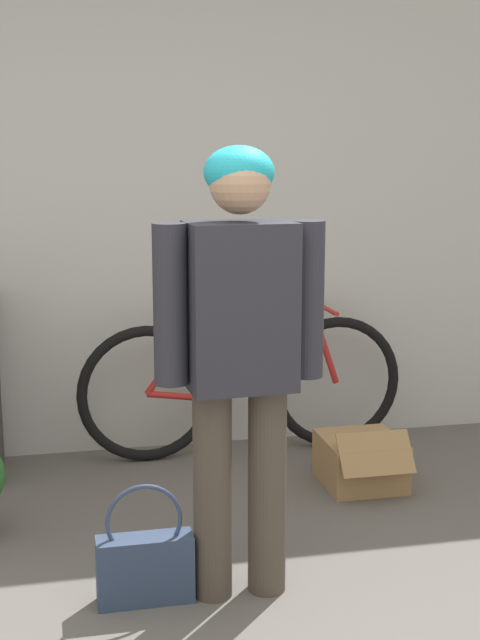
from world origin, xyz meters
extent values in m
cube|color=silver|center=(0.00, 2.53, 1.30)|extent=(8.00, 0.06, 2.60)
cube|color=white|center=(0.55, 2.49, 0.35)|extent=(0.08, 0.01, 0.12)
cylinder|color=#4C4238|center=(0.17, 0.82, 0.39)|extent=(0.14, 0.14, 0.78)
cylinder|color=#4C4238|center=(0.37, 0.82, 0.39)|extent=(0.14, 0.14, 0.78)
cube|color=#2D2D38|center=(0.27, 0.82, 1.07)|extent=(0.38, 0.26, 0.58)
cylinder|color=#2D2D38|center=(0.03, 0.82, 1.08)|extent=(0.12, 0.12, 0.55)
cylinder|color=#2D2D38|center=(0.51, 0.82, 1.08)|extent=(0.12, 0.12, 0.55)
sphere|color=tan|center=(0.27, 0.82, 1.49)|extent=(0.21, 0.21, 0.21)
ellipsoid|color=#23B7CC|center=(0.27, 0.83, 1.52)|extent=(0.24, 0.22, 0.18)
torus|color=black|center=(0.10, 2.28, 0.36)|extent=(0.72, 0.06, 0.72)
torus|color=black|center=(1.12, 2.29, 0.36)|extent=(0.72, 0.06, 0.72)
cylinder|color=red|center=(0.30, 2.28, 0.33)|extent=(0.39, 0.04, 0.09)
cylinder|color=red|center=(0.25, 2.28, 0.55)|extent=(0.31, 0.04, 0.40)
cylinder|color=red|center=(0.44, 2.28, 0.52)|extent=(0.14, 0.04, 0.44)
cylinder|color=red|center=(0.75, 2.29, 0.51)|extent=(0.54, 0.05, 0.44)
cylinder|color=red|center=(0.70, 2.29, 0.73)|extent=(0.61, 0.04, 0.05)
cylinder|color=red|center=(1.06, 2.29, 0.54)|extent=(0.16, 0.04, 0.37)
cylinder|color=red|center=(1.02, 2.29, 0.75)|extent=(0.07, 0.03, 0.08)
cylinder|color=red|center=(1.04, 2.29, 0.78)|extent=(0.03, 0.46, 0.02)
ellipsoid|color=black|center=(0.39, 2.28, 0.75)|extent=(0.22, 0.08, 0.05)
cube|color=#334260|center=(-0.07, 0.82, 0.12)|extent=(0.34, 0.11, 0.25)
torus|color=#334260|center=(-0.07, 0.82, 0.31)|extent=(0.27, 0.02, 0.27)
cube|color=#A87F51|center=(1.07, 1.73, 0.12)|extent=(0.37, 0.39, 0.23)
cube|color=#A87F51|center=(1.07, 1.54, 0.22)|extent=(0.35, 0.14, 0.17)
camera|label=1|loc=(-0.37, -2.13, 1.61)|focal=50.00mm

